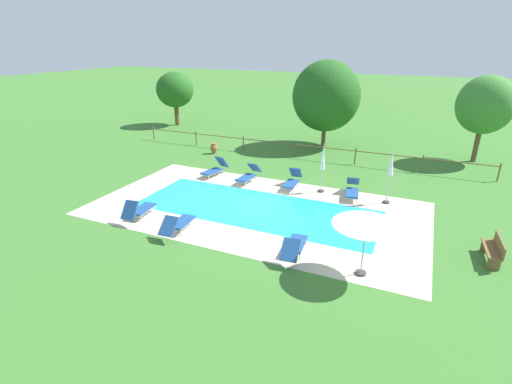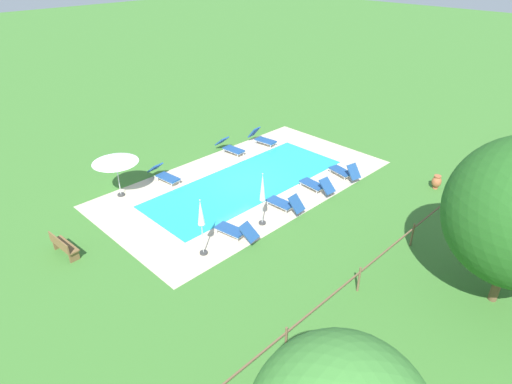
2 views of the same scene
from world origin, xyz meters
The scene contains 17 objects.
ground_plane centered at (0.00, 0.00, 0.00)m, with size 160.00×160.00×0.00m, color #3D752D.
pool_deck_paving centered at (0.00, 0.00, 0.00)m, with size 14.99×8.07×0.01m, color beige.
swimming_pool_water centered at (0.00, 0.00, 0.01)m, with size 10.99×4.08×0.01m, color #23A8C1.
pool_coping_rim centered at (0.00, 0.00, 0.01)m, with size 11.47×4.56×0.01m.
sun_lounger_north_near_steps centered at (-4.03, 3.28, 0.40)m, with size 0.95×1.93×1.00m.
sun_lounger_north_mid centered at (-4.20, -2.96, 0.39)m, with size 0.81×1.91×0.99m.
sun_lounger_north_far centered at (0.63, 3.23, 0.39)m, with size 0.70×1.92×0.96m.
sun_lounger_north_end centered at (2.92, -3.15, 0.38)m, with size 0.79×2.03×0.87m.
sun_lounger_south_near_corner centered at (3.74, 3.25, 0.38)m, with size 0.91×2.05×0.87m.
sun_lounger_south_mid centered at (-1.90, -3.37, 0.38)m, with size 0.74×2.01×0.88m.
sun_lounger_south_far centered at (-1.83, 3.14, 0.38)m, with size 0.74×1.98×0.91m.
patio_umbrella_open_foreground centered at (5.32, -3.42, 1.99)m, with size 2.18×2.18×2.22m.
patio_umbrella_closed_row_west centered at (5.39, 3.13, 1.74)m, with size 0.32×0.32×2.52m.
patio_umbrella_closed_row_mid_west centered at (2.17, 3.28, 1.64)m, with size 0.32×0.32×2.52m.
wooden_bench_lawn_side centered at (9.36, -0.70, 0.47)m, with size 0.54×1.52×0.87m.
terracotta_urn_near_fence centered at (-6.38, 7.23, 0.39)m, with size 0.47×0.47×0.72m.
perimeter_fence centered at (-1.00, 8.72, 0.70)m, with size 23.27×0.08×1.05m.
Camera 2 is at (13.82, 14.56, 10.78)m, focal length 30.67 mm.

